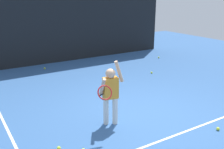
{
  "coord_description": "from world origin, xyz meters",
  "views": [
    {
      "loc": [
        -3.45,
        -4.31,
        2.64
      ],
      "look_at": [
        -0.42,
        0.57,
        0.85
      ],
      "focal_mm": 42.18,
      "sensor_mm": 36.0,
      "label": 1
    }
  ],
  "objects_px": {
    "tennis_ball_3": "(218,129)",
    "tennis_ball_8": "(59,148)",
    "tennis_ball_6": "(159,57)",
    "tennis_ball_7": "(104,97)",
    "tennis_ball_5": "(152,73)",
    "tennis_ball_1": "(45,68)",
    "tennis_player": "(110,92)"
  },
  "relations": [
    {
      "from": "tennis_ball_6",
      "to": "tennis_ball_8",
      "type": "xyz_separation_m",
      "value": [
        -6.06,
        -4.25,
        0.0
      ]
    },
    {
      "from": "tennis_ball_5",
      "to": "tennis_ball_6",
      "type": "relative_size",
      "value": 1.0
    },
    {
      "from": "tennis_ball_6",
      "to": "tennis_ball_7",
      "type": "relative_size",
      "value": 1.0
    },
    {
      "from": "tennis_ball_3",
      "to": "tennis_ball_6",
      "type": "distance_m",
      "value": 6.12
    },
    {
      "from": "tennis_player",
      "to": "tennis_ball_7",
      "type": "relative_size",
      "value": 20.46
    },
    {
      "from": "tennis_player",
      "to": "tennis_ball_5",
      "type": "distance_m",
      "value": 3.95
    },
    {
      "from": "tennis_ball_5",
      "to": "tennis_ball_1",
      "type": "bearing_deg",
      "value": 140.31
    },
    {
      "from": "tennis_ball_7",
      "to": "tennis_ball_8",
      "type": "height_order",
      "value": "same"
    },
    {
      "from": "tennis_ball_3",
      "to": "tennis_ball_5",
      "type": "height_order",
      "value": "same"
    },
    {
      "from": "tennis_ball_7",
      "to": "tennis_ball_3",
      "type": "bearing_deg",
      "value": -67.22
    },
    {
      "from": "tennis_ball_6",
      "to": "tennis_ball_3",
      "type": "bearing_deg",
      "value": -120.39
    },
    {
      "from": "tennis_ball_5",
      "to": "tennis_ball_8",
      "type": "bearing_deg",
      "value": -148.38
    },
    {
      "from": "tennis_ball_3",
      "to": "tennis_ball_8",
      "type": "distance_m",
      "value": 3.14
    },
    {
      "from": "tennis_ball_7",
      "to": "tennis_ball_6",
      "type": "bearing_deg",
      "value": 32.08
    },
    {
      "from": "tennis_player",
      "to": "tennis_ball_6",
      "type": "bearing_deg",
      "value": 49.18
    },
    {
      "from": "tennis_player",
      "to": "tennis_ball_1",
      "type": "xyz_separation_m",
      "value": [
        0.15,
        4.79,
        -0.69
      ]
    },
    {
      "from": "tennis_ball_3",
      "to": "tennis_ball_5",
      "type": "xyz_separation_m",
      "value": [
        1.4,
        3.71,
        0.0
      ]
    },
    {
      "from": "tennis_player",
      "to": "tennis_ball_7",
      "type": "height_order",
      "value": "tennis_player"
    },
    {
      "from": "tennis_ball_7",
      "to": "tennis_ball_8",
      "type": "distance_m",
      "value": 2.46
    },
    {
      "from": "tennis_ball_5",
      "to": "tennis_ball_8",
      "type": "distance_m",
      "value": 5.12
    },
    {
      "from": "tennis_ball_1",
      "to": "tennis_ball_3",
      "type": "height_order",
      "value": "same"
    },
    {
      "from": "tennis_ball_3",
      "to": "tennis_ball_8",
      "type": "xyz_separation_m",
      "value": [
        -2.96,
        1.03,
        0.0
      ]
    },
    {
      "from": "tennis_player",
      "to": "tennis_ball_8",
      "type": "xyz_separation_m",
      "value": [
        -1.27,
        -0.33,
        -0.69
      ]
    },
    {
      "from": "tennis_ball_1",
      "to": "tennis_ball_5",
      "type": "xyz_separation_m",
      "value": [
        2.94,
        -2.44,
        0.0
      ]
    },
    {
      "from": "tennis_player",
      "to": "tennis_ball_5",
      "type": "height_order",
      "value": "tennis_player"
    },
    {
      "from": "tennis_ball_3",
      "to": "tennis_ball_7",
      "type": "distance_m",
      "value": 2.86
    },
    {
      "from": "tennis_ball_1",
      "to": "tennis_ball_7",
      "type": "height_order",
      "value": "same"
    },
    {
      "from": "tennis_ball_3",
      "to": "tennis_ball_7",
      "type": "xyz_separation_m",
      "value": [
        -1.11,
        2.64,
        0.0
      ]
    },
    {
      "from": "tennis_ball_5",
      "to": "tennis_ball_6",
      "type": "xyz_separation_m",
      "value": [
        1.7,
        1.56,
        0.0
      ]
    },
    {
      "from": "tennis_ball_1",
      "to": "tennis_ball_7",
      "type": "bearing_deg",
      "value": -82.89
    },
    {
      "from": "tennis_ball_6",
      "to": "tennis_ball_8",
      "type": "distance_m",
      "value": 7.4
    },
    {
      "from": "tennis_ball_7",
      "to": "tennis_ball_8",
      "type": "bearing_deg",
      "value": -139.01
    }
  ]
}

